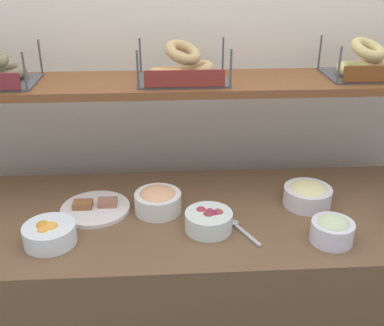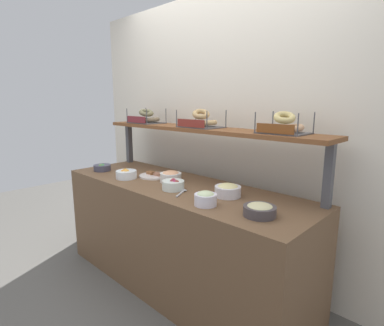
# 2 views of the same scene
# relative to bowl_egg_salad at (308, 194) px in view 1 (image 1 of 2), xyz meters

# --- Properties ---
(back_wall) EXTENTS (3.38, 0.06, 2.40)m
(back_wall) POSITION_rel_bowl_egg_salad_xyz_m (-0.46, 0.51, 0.31)
(back_wall) COLOR silver
(back_wall) RESTS_ON ground_plane
(deli_counter) EXTENTS (2.18, 0.70, 0.85)m
(deli_counter) POSITION_rel_bowl_egg_salad_xyz_m (-0.46, -0.04, -0.47)
(deli_counter) COLOR brown
(deli_counter) RESTS_ON ground_plane
(upper_shelf) EXTENTS (2.14, 0.32, 0.03)m
(upper_shelf) POSITION_rel_bowl_egg_salad_xyz_m (-0.46, 0.23, 0.37)
(upper_shelf) COLOR brown
(upper_shelf) RESTS_ON shelf_riser_left
(bowl_egg_salad) EXTENTS (0.18, 0.18, 0.09)m
(bowl_egg_salad) POSITION_rel_bowl_egg_salad_xyz_m (0.00, 0.00, 0.00)
(bowl_egg_salad) COLOR white
(bowl_egg_salad) RESTS_ON deli_counter
(bowl_beet_salad) EXTENTS (0.16, 0.16, 0.08)m
(bowl_beet_salad) POSITION_rel_bowl_egg_salad_xyz_m (-0.39, -0.15, -0.01)
(bowl_beet_salad) COLOR white
(bowl_beet_salad) RESTS_ON deli_counter
(bowl_lox_spread) EXTENTS (0.17, 0.17, 0.09)m
(bowl_lox_spread) POSITION_rel_bowl_egg_salad_xyz_m (-0.57, -0.01, 0.00)
(bowl_lox_spread) COLOR white
(bowl_lox_spread) RESTS_ON deli_counter
(bowl_fruit_salad) EXTENTS (0.17, 0.17, 0.08)m
(bowl_fruit_salad) POSITION_rel_bowl_egg_salad_xyz_m (-0.92, -0.20, -0.01)
(bowl_fruit_salad) COLOR white
(bowl_fruit_salad) RESTS_ON deli_counter
(bowl_scallion_spread) EXTENTS (0.14, 0.14, 0.09)m
(bowl_scallion_spread) POSITION_rel_bowl_egg_salad_xyz_m (0.01, -0.24, 0.00)
(bowl_scallion_spread) COLOR white
(bowl_scallion_spread) RESTS_ON deli_counter
(serving_plate_white) EXTENTS (0.26, 0.26, 0.04)m
(serving_plate_white) POSITION_rel_bowl_egg_salad_xyz_m (-0.80, 0.01, -0.03)
(serving_plate_white) COLOR white
(serving_plate_white) RESTS_ON deli_counter
(serving_spoon_near_plate) EXTENTS (0.10, 0.16, 0.01)m
(serving_spoon_near_plate) POSITION_rel_bowl_egg_salad_xyz_m (-0.28, -0.16, -0.04)
(serving_spoon_near_plate) COLOR #B7B7BC
(serving_spoon_near_plate) RESTS_ON deli_counter
(bagel_basket_sesame) EXTENTS (0.34, 0.24, 0.15)m
(bagel_basket_sesame) POSITION_rel_bowl_egg_salad_xyz_m (-0.46, 0.22, 0.43)
(bagel_basket_sesame) COLOR #4C4C51
(bagel_basket_sesame) RESTS_ON upper_shelf
(bagel_basket_plain) EXTENTS (0.31, 0.25, 0.15)m
(bagel_basket_plain) POSITION_rel_bowl_egg_salad_xyz_m (0.25, 0.25, 0.43)
(bagel_basket_plain) COLOR #4C4C51
(bagel_basket_plain) RESTS_ON upper_shelf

